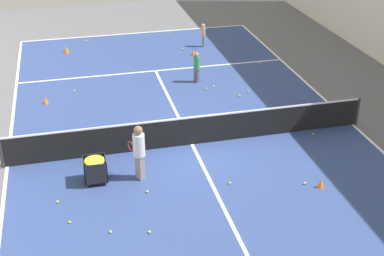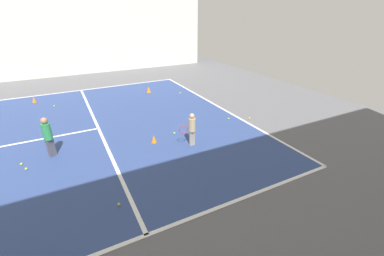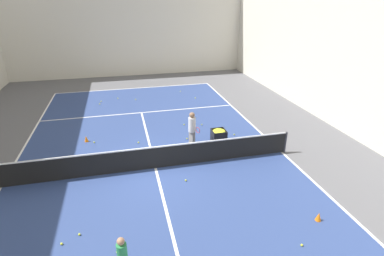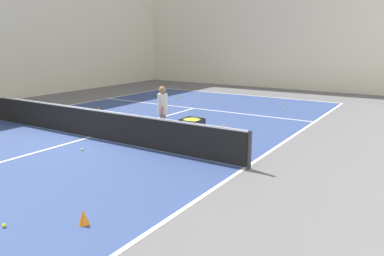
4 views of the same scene
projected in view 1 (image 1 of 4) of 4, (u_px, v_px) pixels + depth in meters
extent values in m
plane|color=#5B5B60|center=(192.00, 144.00, 17.13)|extent=(35.92, 35.92, 0.00)
cube|color=navy|center=(192.00, 144.00, 17.13)|extent=(11.37, 23.67, 0.00)
cube|color=white|center=(137.00, 33.00, 27.28)|extent=(11.37, 0.10, 0.00)
cube|color=white|center=(353.00, 125.00, 18.33)|extent=(0.10, 23.67, 0.00)
cube|color=white|center=(7.00, 167.00, 15.92)|extent=(0.10, 23.67, 0.00)
cube|color=white|center=(155.00, 71.00, 22.71)|extent=(11.37, 0.10, 0.00)
cube|color=white|center=(192.00, 144.00, 17.12)|extent=(0.10, 13.02, 0.00)
cylinder|color=#2D2D33|center=(357.00, 112.00, 18.12)|extent=(0.10, 0.10, 0.99)
cylinder|color=#2D2D33|center=(1.00, 153.00, 15.67)|extent=(0.10, 0.10, 0.99)
cube|color=black|center=(192.00, 131.00, 16.90)|extent=(11.47, 0.03, 0.92)
cube|color=white|center=(192.00, 117.00, 16.67)|extent=(11.47, 0.04, 0.05)
cube|color=gray|center=(203.00, 41.00, 25.36)|extent=(0.15, 0.20, 0.50)
cylinder|color=tan|center=(203.00, 32.00, 25.14)|extent=(0.27, 0.27, 0.44)
sphere|color=tan|center=(203.00, 25.00, 25.00)|extent=(0.17, 0.17, 0.17)
torus|color=#B22D2D|center=(204.00, 36.00, 24.93)|extent=(0.09, 0.28, 0.28)
cube|color=gray|center=(140.00, 167.00, 15.21)|extent=(0.26, 0.31, 0.76)
cylinder|color=silver|center=(139.00, 145.00, 14.88)|extent=(0.45, 0.45, 0.68)
sphere|color=#846047|center=(138.00, 130.00, 14.66)|extent=(0.25, 0.25, 0.25)
torus|color=#B22D2D|center=(131.00, 146.00, 15.17)|extent=(0.15, 0.27, 0.28)
cube|color=#4C4C56|center=(197.00, 75.00, 21.53)|extent=(0.22, 0.23, 0.57)
cylinder|color=#2D8C4C|center=(197.00, 63.00, 21.28)|extent=(0.35, 0.35, 0.50)
sphere|color=#A87A5B|center=(197.00, 55.00, 21.12)|extent=(0.19, 0.19, 0.19)
cube|color=black|center=(96.00, 178.00, 15.19)|extent=(0.63, 0.64, 0.02)
cube|color=black|center=(94.00, 163.00, 15.30)|extent=(0.63, 0.02, 0.63)
cube|color=black|center=(96.00, 174.00, 14.78)|extent=(0.63, 0.02, 0.63)
cube|color=black|center=(106.00, 167.00, 15.10)|extent=(0.02, 0.64, 0.63)
cube|color=black|center=(84.00, 170.00, 14.97)|extent=(0.02, 0.64, 0.63)
ellipsoid|color=yellow|center=(94.00, 161.00, 14.92)|extent=(0.59, 0.60, 0.16)
cylinder|color=black|center=(103.00, 175.00, 15.45)|extent=(0.05, 0.05, 0.11)
cylinder|color=black|center=(88.00, 177.00, 15.36)|extent=(0.05, 0.05, 0.11)
cylinder|color=black|center=(105.00, 183.00, 15.07)|extent=(0.05, 0.05, 0.11)
cylinder|color=black|center=(89.00, 185.00, 14.98)|extent=(0.05, 0.05, 0.11)
cone|color=orange|center=(66.00, 49.00, 24.63)|extent=(0.23, 0.23, 0.33)
cone|color=orange|center=(45.00, 100.00, 19.77)|extent=(0.19, 0.19, 0.28)
cone|color=orange|center=(193.00, 52.00, 24.35)|extent=(0.18, 0.18, 0.27)
cone|color=orange|center=(321.00, 183.00, 14.90)|extent=(0.19, 0.19, 0.30)
sphere|color=yellow|center=(313.00, 134.00, 17.67)|extent=(0.07, 0.07, 0.07)
sphere|color=yellow|center=(259.00, 63.00, 23.42)|extent=(0.07, 0.07, 0.07)
sphere|color=yellow|center=(239.00, 95.00, 20.40)|extent=(0.07, 0.07, 0.07)
sphere|color=yellow|center=(248.00, 91.00, 20.72)|extent=(0.07, 0.07, 0.07)
sphere|color=yellow|center=(172.00, 28.00, 27.94)|extent=(0.07, 0.07, 0.07)
sphere|color=yellow|center=(230.00, 183.00, 15.10)|extent=(0.07, 0.07, 0.07)
sphere|color=yellow|center=(110.00, 232.00, 13.19)|extent=(0.07, 0.07, 0.07)
sphere|color=yellow|center=(155.00, 130.00, 17.92)|extent=(0.07, 0.07, 0.07)
sphere|color=yellow|center=(147.00, 192.00, 14.72)|extent=(0.07, 0.07, 0.07)
sphere|color=yellow|center=(168.00, 33.00, 27.19)|extent=(0.07, 0.07, 0.07)
sphere|color=yellow|center=(214.00, 86.00, 21.17)|extent=(0.07, 0.07, 0.07)
sphere|color=yellow|center=(57.00, 202.00, 14.31)|extent=(0.07, 0.07, 0.07)
sphere|color=yellow|center=(183.00, 49.00, 25.08)|extent=(0.07, 0.07, 0.07)
sphere|color=yellow|center=(70.00, 222.00, 13.53)|extent=(0.07, 0.07, 0.07)
sphere|color=yellow|center=(149.00, 232.00, 13.18)|extent=(0.07, 0.07, 0.07)
sphere|color=yellow|center=(75.00, 91.00, 20.76)|extent=(0.07, 0.07, 0.07)
sphere|color=yellow|center=(305.00, 183.00, 15.09)|extent=(0.07, 0.07, 0.07)
sphere|color=yellow|center=(206.00, 88.00, 20.98)|extent=(0.07, 0.07, 0.07)
sphere|color=yellow|center=(86.00, 41.00, 26.12)|extent=(0.07, 0.07, 0.07)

